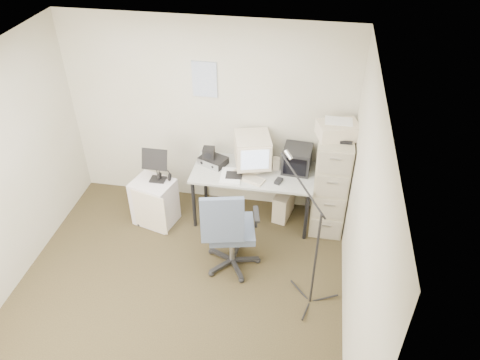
% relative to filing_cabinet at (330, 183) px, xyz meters
% --- Properties ---
extents(floor, '(3.60, 3.60, 0.01)m').
position_rel_filing_cabinet_xyz_m(floor, '(-1.58, -1.48, -0.66)').
color(floor, '#2B2517').
rests_on(floor, ground).
extents(ceiling, '(3.60, 3.60, 0.01)m').
position_rel_filing_cabinet_xyz_m(ceiling, '(-1.58, -1.48, 1.85)').
color(ceiling, white).
rests_on(ceiling, ground).
extents(wall_back, '(3.60, 0.02, 2.50)m').
position_rel_filing_cabinet_xyz_m(wall_back, '(-1.58, 0.32, 0.60)').
color(wall_back, beige).
rests_on(wall_back, ground).
extents(wall_right, '(0.02, 3.60, 2.50)m').
position_rel_filing_cabinet_xyz_m(wall_right, '(0.22, -1.48, 0.60)').
color(wall_right, beige).
rests_on(wall_right, ground).
extents(wall_calendar, '(0.30, 0.02, 0.44)m').
position_rel_filing_cabinet_xyz_m(wall_calendar, '(-1.60, 0.31, 1.10)').
color(wall_calendar, white).
rests_on(wall_calendar, wall_back).
extents(filing_cabinet, '(0.40, 0.60, 1.30)m').
position_rel_filing_cabinet_xyz_m(filing_cabinet, '(0.00, 0.00, 0.00)').
color(filing_cabinet, tan).
rests_on(filing_cabinet, floor).
extents(printer, '(0.52, 0.43, 0.17)m').
position_rel_filing_cabinet_xyz_m(printer, '(0.00, 0.01, 0.74)').
color(printer, beige).
rests_on(printer, filing_cabinet).
extents(desk, '(1.50, 0.70, 0.73)m').
position_rel_filing_cabinet_xyz_m(desk, '(-0.95, -0.03, -0.29)').
color(desk, beige).
rests_on(desk, floor).
extents(crt_monitor, '(0.51, 0.53, 0.46)m').
position_rel_filing_cabinet_xyz_m(crt_monitor, '(-0.97, 0.04, 0.31)').
color(crt_monitor, beige).
rests_on(crt_monitor, desk).
extents(crt_tv, '(0.36, 0.38, 0.31)m').
position_rel_filing_cabinet_xyz_m(crt_tv, '(-0.43, 0.11, 0.23)').
color(crt_tv, black).
rests_on(crt_tv, desk).
extents(desk_speaker, '(0.09, 0.09, 0.15)m').
position_rel_filing_cabinet_xyz_m(desk_speaker, '(-0.68, 0.08, 0.16)').
color(desk_speaker, beige).
rests_on(desk_speaker, desk).
extents(keyboard, '(0.46, 0.29, 0.02)m').
position_rel_filing_cabinet_xyz_m(keyboard, '(-1.00, -0.19, 0.09)').
color(keyboard, beige).
rests_on(keyboard, desk).
extents(mouse, '(0.11, 0.14, 0.04)m').
position_rel_filing_cabinet_xyz_m(mouse, '(-0.62, -0.20, 0.10)').
color(mouse, black).
rests_on(mouse, desk).
extents(radio_receiver, '(0.39, 0.34, 0.09)m').
position_rel_filing_cabinet_xyz_m(radio_receiver, '(-1.47, 0.05, 0.13)').
color(radio_receiver, black).
rests_on(radio_receiver, desk).
extents(radio_speaker, '(0.15, 0.14, 0.14)m').
position_rel_filing_cabinet_xyz_m(radio_speaker, '(-1.52, 0.04, 0.24)').
color(radio_speaker, black).
rests_on(radio_speaker, radio_receiver).
extents(papers, '(0.27, 0.35, 0.02)m').
position_rel_filing_cabinet_xyz_m(papers, '(-1.20, -0.18, 0.09)').
color(papers, white).
rests_on(papers, desk).
extents(pc_tower, '(0.27, 0.44, 0.38)m').
position_rel_filing_cabinet_xyz_m(pc_tower, '(-0.55, 0.07, -0.46)').
color(pc_tower, beige).
rests_on(pc_tower, floor).
extents(office_chair, '(0.78, 0.78, 1.13)m').
position_rel_filing_cabinet_xyz_m(office_chair, '(-1.06, -0.91, -0.09)').
color(office_chair, slate).
rests_on(office_chair, floor).
extents(side_cart, '(0.58, 0.51, 0.62)m').
position_rel_filing_cabinet_xyz_m(side_cart, '(-2.17, -0.32, -0.34)').
color(side_cart, silver).
rests_on(side_cart, floor).
extents(music_stand, '(0.34, 0.23, 0.46)m').
position_rel_filing_cabinet_xyz_m(music_stand, '(-2.12, -0.25, 0.20)').
color(music_stand, black).
rests_on(music_stand, side_cart).
extents(headphones, '(0.22, 0.22, 0.03)m').
position_rel_filing_cabinet_xyz_m(headphones, '(-2.03, -0.22, 0.02)').
color(headphones, black).
rests_on(headphones, side_cart).
extents(mic_stand, '(0.03, 0.03, 1.61)m').
position_rel_filing_cabinet_xyz_m(mic_stand, '(-0.13, -1.31, 0.15)').
color(mic_stand, black).
rests_on(mic_stand, floor).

